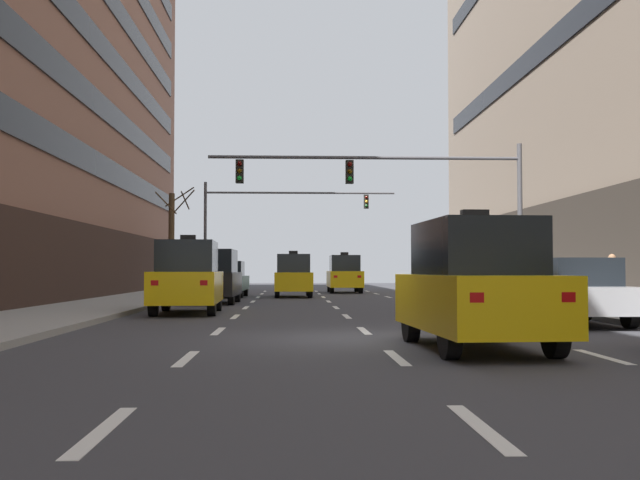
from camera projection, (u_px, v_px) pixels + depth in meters
name	position (u px, v px, depth m)	size (l,w,h in m)	color
ground_plane	(374.00, 339.00, 14.31)	(120.00, 120.00, 0.00)	#38383D
lane_stripe_l1_s2	(103.00, 430.00, 6.20)	(0.16, 2.00, 0.01)	silver
lane_stripe_l1_s3	(186.00, 358.00, 11.19)	(0.16, 2.00, 0.01)	silver
lane_stripe_l1_s4	(218.00, 331.00, 16.19)	(0.16, 2.00, 0.01)	silver
lane_stripe_l1_s5	(235.00, 317.00, 21.18)	(0.16, 2.00, 0.01)	silver
lane_stripe_l1_s6	(246.00, 308.00, 26.17)	(0.16, 2.00, 0.01)	silver
lane_stripe_l1_s7	(253.00, 302.00, 31.16)	(0.16, 2.00, 0.01)	silver
lane_stripe_l1_s8	(258.00, 297.00, 36.15)	(0.16, 2.00, 0.01)	silver
lane_stripe_l1_s9	(262.00, 294.00, 41.15)	(0.16, 2.00, 0.01)	silver
lane_stripe_l1_s10	(265.00, 291.00, 46.14)	(0.16, 2.00, 0.01)	silver
lane_stripe_l2_s2	(481.00, 427.00, 6.33)	(0.16, 2.00, 0.01)	silver
lane_stripe_l2_s3	(397.00, 357.00, 11.32)	(0.16, 2.00, 0.01)	silver
lane_stripe_l2_s4	(364.00, 331.00, 16.31)	(0.16, 2.00, 0.01)	silver
lane_stripe_l2_s5	(347.00, 316.00, 21.30)	(0.16, 2.00, 0.01)	silver
lane_stripe_l2_s6	(336.00, 307.00, 26.29)	(0.16, 2.00, 0.01)	silver
lane_stripe_l2_s7	(329.00, 301.00, 31.29)	(0.16, 2.00, 0.01)	silver
lane_stripe_l2_s8	(323.00, 297.00, 36.28)	(0.16, 2.00, 0.01)	silver
lane_stripe_l2_s9	(319.00, 294.00, 41.27)	(0.16, 2.00, 0.01)	silver
lane_stripe_l2_s10	(316.00, 291.00, 46.26)	(0.16, 2.00, 0.01)	silver
lane_stripe_l3_s3	(602.00, 356.00, 11.44)	(0.16, 2.00, 0.01)	silver
lane_stripe_l3_s4	(507.00, 330.00, 16.44)	(0.16, 2.00, 0.01)	silver
lane_stripe_l3_s5	(457.00, 316.00, 21.43)	(0.16, 2.00, 0.01)	silver
lane_stripe_l3_s6	(425.00, 307.00, 26.42)	(0.16, 2.00, 0.01)	silver
lane_stripe_l3_s7	(404.00, 301.00, 31.41)	(0.16, 2.00, 0.01)	silver
lane_stripe_l3_s8	(388.00, 297.00, 36.40)	(0.16, 2.00, 0.01)	silver
lane_stripe_l3_s9	(376.00, 294.00, 41.40)	(0.16, 2.00, 0.01)	silver
lane_stripe_l3_s10	(367.00, 291.00, 46.39)	(0.16, 2.00, 0.01)	silver
car_driving_0	(214.00, 277.00, 29.53)	(1.91, 4.41, 2.12)	black
taxi_driving_1	(475.00, 285.00, 12.54)	(2.08, 4.53, 2.33)	black
car_driving_2	(226.00, 279.00, 36.39)	(2.03, 4.67, 1.74)	black
taxi_driving_3	(188.00, 277.00, 22.77)	(2.05, 4.60, 2.38)	black
taxi_driving_4	(344.00, 274.00, 43.30)	(1.87, 4.45, 2.34)	black
taxi_driving_5	(293.00, 276.00, 36.49)	(1.83, 4.30, 2.25)	black
car_parked_2	(574.00, 292.00, 18.11)	(1.79, 4.28, 1.61)	black
car_parked_3	(511.00, 280.00, 23.36)	(1.79, 4.21, 2.03)	black
traffic_signal_0	(404.00, 187.00, 27.00)	(11.34, 0.35, 5.76)	#4C4C51
traffic_signal_1	(266.00, 214.00, 45.24)	(11.52, 0.35, 6.47)	#4C4C51
street_tree_3	(172.00, 240.00, 39.07)	(2.02, 2.04, 5.57)	#4C3823
pedestrian_0	(612.00, 278.00, 21.81)	(0.32, 0.50, 1.65)	#383D59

